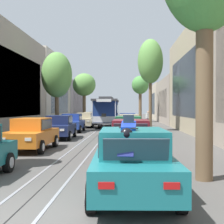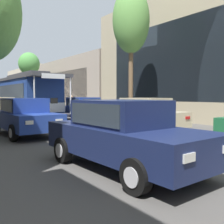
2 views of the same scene
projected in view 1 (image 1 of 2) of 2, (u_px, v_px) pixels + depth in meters
name	position (u px, v px, depth m)	size (l,w,h in m)	color
ground_plane	(104.00, 129.00, 32.30)	(164.70, 164.70, 0.00)	#4C4947
trolley_track_rails	(107.00, 126.00, 36.88)	(1.14, 73.88, 0.01)	gray
building_facade_left	(26.00, 91.00, 37.52)	(5.69, 65.58, 9.36)	#BCAD93
building_facade_right	(194.00, 92.00, 35.00)	(5.93, 65.58, 8.75)	gray
parked_car_orange_second_left	(31.00, 134.00, 15.83)	(2.05, 4.38, 1.58)	orange
parked_car_navy_mid_left	(59.00, 127.00, 21.72)	(2.09, 4.40, 1.58)	#19234C
parked_car_blue_fourth_left	(72.00, 123.00, 28.20)	(2.02, 4.37, 1.58)	#233D93
parked_car_beige_fifth_left	(84.00, 120.00, 34.43)	(2.14, 4.42, 1.58)	#C1B28E
parked_car_beige_sixth_left	(90.00, 118.00, 40.54)	(2.06, 4.39, 1.58)	#C1B28E
parked_car_grey_far_left	(95.00, 117.00, 46.84)	(2.00, 4.36, 1.58)	slate
parked_car_teal_near_right	(133.00, 162.00, 7.60)	(2.09, 4.40, 1.58)	#196B70
parked_car_maroon_second_right	(131.00, 138.00, 13.62)	(2.06, 4.39, 1.58)	maroon
parked_car_green_mid_right	(128.00, 129.00, 19.43)	(2.07, 4.39, 1.58)	#1E6038
parked_car_beige_fourth_right	(129.00, 124.00, 25.91)	(2.04, 4.38, 1.58)	#C1B28E
parked_car_blue_fifth_right	(128.00, 121.00, 31.76)	(2.10, 4.41, 1.58)	#233D93
street_tree_kerb_left_second	(57.00, 75.00, 28.40)	(2.71, 2.77, 7.03)	brown
street_tree_kerb_left_mid	(84.00, 85.00, 49.29)	(3.53, 2.84, 7.42)	brown
street_tree_kerb_right_second	(150.00, 62.00, 29.05)	(2.28, 2.26, 8.33)	brown
street_tree_kerb_right_mid	(140.00, 86.00, 48.01)	(2.52, 2.48, 6.91)	brown
cable_car_trolley	(107.00, 112.00, 35.82)	(2.60, 9.14, 3.28)	navy
motorcycle_with_rider	(128.00, 158.00, 6.85)	(0.59, 1.78, 1.93)	black
pedestrian_on_right_pavement	(148.00, 117.00, 37.91)	(0.55, 0.33, 1.73)	black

